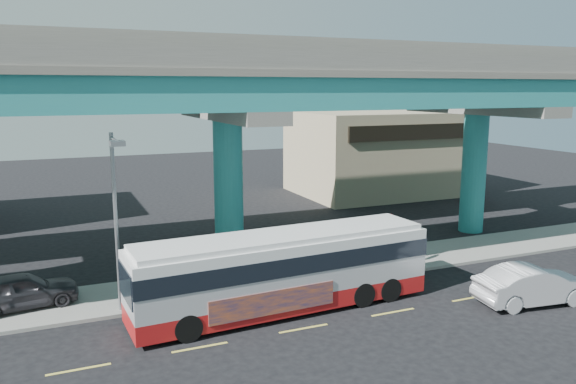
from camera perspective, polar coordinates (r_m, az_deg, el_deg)
name	(u,v)px	position (r m, az deg, el deg)	size (l,w,h in m)	color
ground	(300,326)	(22.08, 1.26, -13.41)	(120.00, 120.00, 0.00)	black
sidewalk	(252,279)	(26.81, -3.66, -8.86)	(70.00, 4.00, 0.15)	gray
lane_markings	(304,328)	(21.83, 1.59, -13.69)	(58.00, 0.12, 0.01)	#D8C64C
viaduct	(226,84)	(28.73, -6.33, 10.81)	(52.00, 12.40, 11.70)	teal
building_beige	(380,152)	(49.35, 9.33, 4.01)	(14.00, 10.23, 7.00)	tan
transit_bus	(283,268)	(22.96, -0.48, -7.75)	(12.64, 3.37, 3.21)	#A01314
sedan	(533,285)	(25.99, 23.64, -8.65)	(5.15, 2.36, 1.64)	#B4B4B9
parked_car	(22,290)	(25.47, -25.41, -9.02)	(4.50, 2.29, 1.47)	#2D2D32
street_lamp	(116,198)	(22.33, -17.06, -0.61)	(0.50, 2.36, 7.14)	gray
stop_sign	(391,229)	(27.99, 10.39, -3.71)	(0.71, 0.49, 2.77)	gray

